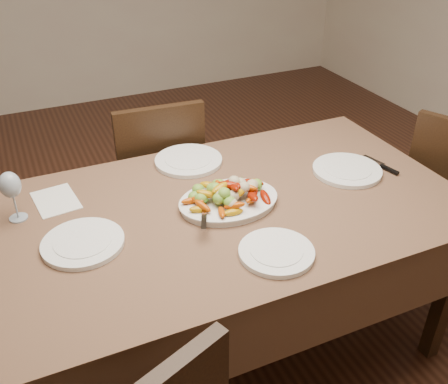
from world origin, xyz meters
TOP-DOWN VIEW (x-y plane):
  - floor at (0.00, 0.00)m, footprint 6.00×6.00m
  - dining_table at (-0.18, -0.23)m, footprint 1.85×1.05m
  - chair_far at (-0.23, 0.54)m, footprint 0.45×0.45m
  - serving_platter at (-0.17, -0.23)m, footprint 0.38×0.28m
  - roasted_vegetables at (-0.17, -0.23)m, footprint 0.31×0.21m
  - serving_spoon at (-0.23, -0.27)m, footprint 0.28×0.17m
  - plate_left at (-0.72, -0.25)m, footprint 0.28×0.28m
  - plate_right at (0.40, -0.21)m, footprint 0.29×0.29m
  - plate_far at (-0.18, 0.15)m, footprint 0.29×0.29m
  - plate_near at (-0.15, -0.57)m, footprint 0.25×0.25m
  - wine_glass at (-0.90, 0.00)m, footprint 0.08×0.08m
  - menu_card at (-0.76, 0.07)m, footprint 0.17×0.23m
  - table_knife at (0.56, -0.24)m, footprint 0.06×0.20m

SIDE VIEW (x-z plane):
  - floor at x=0.00m, z-range 0.00..0.00m
  - dining_table at x=-0.18m, z-range 0.00..0.76m
  - chair_far at x=-0.23m, z-range 0.00..0.95m
  - menu_card at x=-0.76m, z-range 0.76..0.76m
  - table_knife at x=0.56m, z-range 0.76..0.77m
  - plate_left at x=-0.72m, z-range 0.76..0.78m
  - plate_right at x=0.40m, z-range 0.76..0.78m
  - plate_far at x=-0.18m, z-range 0.76..0.78m
  - plate_near at x=-0.15m, z-range 0.76..0.78m
  - serving_platter at x=-0.17m, z-range 0.76..0.78m
  - serving_spoon at x=-0.23m, z-range 0.79..0.82m
  - roasted_vegetables at x=-0.17m, z-range 0.78..0.87m
  - wine_glass at x=-0.90m, z-range 0.76..0.96m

